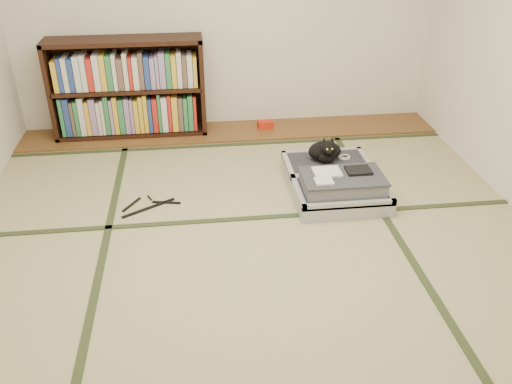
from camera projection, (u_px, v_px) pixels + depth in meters
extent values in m
plane|color=tan|center=(255.00, 251.00, 3.61)|extent=(4.50, 4.50, 0.00)
cube|color=brown|center=(231.00, 131.00, 5.33)|extent=(4.00, 0.50, 0.02)
cube|color=red|center=(265.00, 124.00, 5.37)|extent=(0.16, 0.10, 0.07)
plane|color=silver|center=(226.00, 1.00, 4.96)|extent=(4.00, 0.00, 4.00)
cube|color=#2D381E|center=(102.00, 261.00, 3.50)|extent=(0.05, 4.50, 0.01)
cube|color=#2D381E|center=(400.00, 240.00, 3.71)|extent=(0.05, 4.50, 0.01)
cube|color=#2D381E|center=(248.00, 218.00, 3.95)|extent=(4.00, 0.05, 0.01)
cube|color=#2D381E|center=(233.00, 145.00, 5.07)|extent=(4.00, 0.05, 0.01)
cube|color=black|center=(52.00, 91.00, 4.99)|extent=(0.04, 0.32, 0.91)
cube|color=black|center=(202.00, 85.00, 5.13)|extent=(0.04, 0.32, 0.91)
cube|color=black|center=(134.00, 131.00, 5.28)|extent=(1.42, 0.32, 0.04)
cube|color=black|center=(123.00, 41.00, 4.84)|extent=(1.42, 0.32, 0.04)
cube|color=black|center=(128.00, 88.00, 5.06)|extent=(1.36, 0.32, 0.03)
cube|color=black|center=(130.00, 83.00, 5.19)|extent=(1.42, 0.02, 0.91)
cube|color=gray|center=(131.00, 111.00, 5.15)|extent=(1.28, 0.23, 0.39)
cube|color=gray|center=(126.00, 69.00, 4.95)|extent=(1.28, 0.23, 0.34)
cube|color=#A1A2A6|center=(341.00, 198.00, 4.10)|extent=(0.69, 0.46, 0.12)
cube|color=#2B2B32|center=(341.00, 194.00, 4.08)|extent=(0.62, 0.39, 0.09)
cube|color=#A1A2A6|center=(349.00, 205.00, 3.88)|extent=(0.69, 0.04, 0.05)
cube|color=#A1A2A6|center=(335.00, 177.00, 4.25)|extent=(0.69, 0.04, 0.05)
cube|color=#A1A2A6|center=(299.00, 193.00, 4.03)|extent=(0.04, 0.46, 0.05)
cube|color=#A1A2A6|center=(384.00, 188.00, 4.10)|extent=(0.04, 0.46, 0.05)
cube|color=#A1A2A6|center=(327.00, 170.00, 4.50)|extent=(0.69, 0.46, 0.12)
cube|color=#2B2B32|center=(327.00, 167.00, 4.48)|extent=(0.62, 0.39, 0.09)
cube|color=#A1A2A6|center=(334.00, 175.00, 4.28)|extent=(0.69, 0.04, 0.05)
cube|color=#A1A2A6|center=(321.00, 152.00, 4.65)|extent=(0.69, 0.04, 0.05)
cube|color=#A1A2A6|center=(288.00, 165.00, 4.43)|extent=(0.04, 0.46, 0.05)
cube|color=#A1A2A6|center=(366.00, 161.00, 4.50)|extent=(0.04, 0.46, 0.05)
cylinder|color=black|center=(334.00, 176.00, 4.26)|extent=(0.62, 0.02, 0.02)
cube|color=gray|center=(342.00, 184.00, 4.04)|extent=(0.59, 0.36, 0.12)
cube|color=#393A41|center=(343.00, 176.00, 4.00)|extent=(0.61, 0.38, 0.01)
cube|color=silver|center=(327.00, 172.00, 4.02)|extent=(0.20, 0.17, 0.02)
cube|color=black|center=(358.00, 170.00, 4.05)|extent=(0.19, 0.15, 0.02)
cube|color=silver|center=(324.00, 181.00, 3.90)|extent=(0.13, 0.11, 0.02)
cube|color=white|center=(321.00, 214.00, 3.88)|extent=(0.06, 0.01, 0.04)
cube|color=white|center=(336.00, 215.00, 3.90)|extent=(0.05, 0.01, 0.03)
cube|color=orange|center=(380.00, 211.00, 3.93)|extent=(0.05, 0.01, 0.03)
cube|color=#197F33|center=(372.00, 209.00, 3.91)|extent=(0.04, 0.01, 0.03)
ellipsoid|color=black|center=(324.00, 151.00, 4.45)|extent=(0.27, 0.18, 0.17)
ellipsoid|color=black|center=(327.00, 157.00, 4.39)|extent=(0.13, 0.10, 0.10)
ellipsoid|color=black|center=(328.00, 147.00, 4.32)|extent=(0.11, 0.11, 0.11)
sphere|color=black|center=(329.00, 152.00, 4.29)|extent=(0.05, 0.05, 0.05)
cone|color=black|center=(324.00, 140.00, 4.31)|extent=(0.04, 0.05, 0.05)
cone|color=black|center=(332.00, 140.00, 4.31)|extent=(0.04, 0.05, 0.05)
sphere|color=#A5BF33|center=(327.00, 149.00, 4.27)|extent=(0.02, 0.02, 0.02)
sphere|color=#A5BF33|center=(332.00, 149.00, 4.28)|extent=(0.02, 0.02, 0.02)
cylinder|color=black|center=(332.00, 153.00, 4.56)|extent=(0.16, 0.10, 0.03)
torus|color=white|center=(344.00, 157.00, 4.52)|extent=(0.10, 0.10, 0.01)
torus|color=white|center=(345.00, 156.00, 4.52)|extent=(0.08, 0.08, 0.01)
cube|color=black|center=(149.00, 208.00, 4.07)|extent=(0.39, 0.25, 0.01)
cube|color=black|center=(132.00, 205.00, 4.11)|extent=(0.13, 0.20, 0.01)
cube|color=black|center=(166.00, 202.00, 4.14)|extent=(0.22, 0.06, 0.01)
cylinder|color=black|center=(150.00, 198.00, 4.20)|extent=(0.04, 0.08, 0.01)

